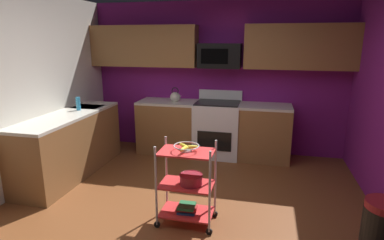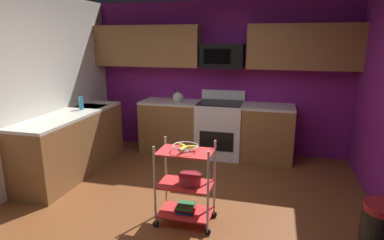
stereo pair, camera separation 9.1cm
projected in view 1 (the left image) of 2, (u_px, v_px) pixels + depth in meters
floor at (180, 218)px, 3.64m from camera, size 4.40×4.80×0.04m
wall_back at (216, 78)px, 5.61m from camera, size 4.52×0.06×2.60m
wall_left at (0, 96)px, 3.81m from camera, size 0.06×4.80×2.60m
counter_run at (155, 135)px, 5.15m from camera, size 3.50×2.59×0.92m
oven_range at (217, 128)px, 5.48m from camera, size 0.76×0.65×1.10m
upper_cabinets at (214, 46)px, 5.29m from camera, size 4.40×0.33×0.70m
microwave at (220, 56)px, 5.28m from camera, size 0.70×0.39×0.40m
rolling_cart at (187, 184)px, 3.42m from camera, size 0.64×0.38×0.91m
fruit_bowl at (186, 147)px, 3.32m from camera, size 0.27×0.27×0.07m
mixing_bowl_large at (191, 179)px, 3.39m from camera, size 0.25×0.25×0.11m
book_stack at (187, 208)px, 3.49m from camera, size 0.23×0.20×0.08m
kettle at (175, 97)px, 5.52m from camera, size 0.21×0.18×0.26m
dish_soap_bottle at (78, 104)px, 4.82m from camera, size 0.06×0.06×0.20m
trash_can at (382, 238)px, 2.71m from camera, size 0.34×0.42×0.66m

